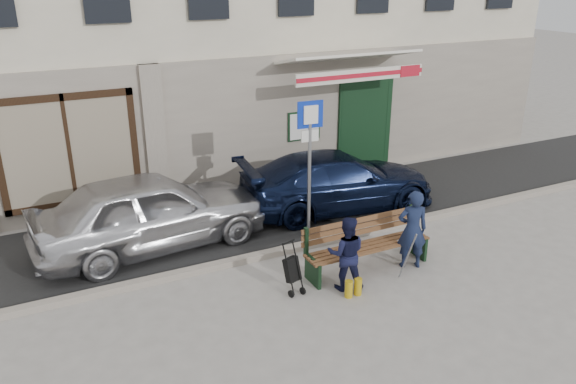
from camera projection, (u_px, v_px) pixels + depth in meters
ground at (317, 292)px, 9.43m from camera, size 80.00×80.00×0.00m
asphalt_lane at (247, 223)px, 12.02m from camera, size 60.00×3.20×0.01m
curb at (279, 251)px, 10.66m from camera, size 60.00×0.18×0.12m
car_silver at (150, 211)px, 10.72m from camera, size 4.58×2.19×1.51m
car_navy at (337, 181)px, 12.55m from camera, size 4.63×2.27×1.30m
parking_sign at (310, 148)px, 10.72m from camera, size 0.52×0.09×2.79m
bench at (365, 246)px, 9.99m from camera, size 2.40×1.17×0.98m
man at (412, 229)px, 9.99m from camera, size 0.63×0.53×1.48m
woman at (346, 253)px, 9.32m from camera, size 0.80×0.74×1.31m
stroller at (292, 271)px, 9.33m from camera, size 0.31×0.40×0.88m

